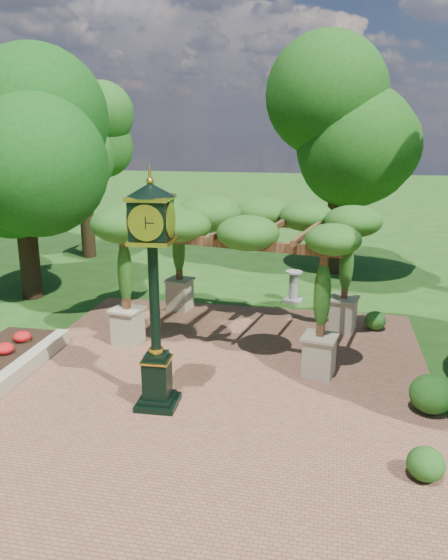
# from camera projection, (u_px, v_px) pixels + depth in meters

# --- Properties ---
(ground) EXTENTS (120.00, 120.00, 0.00)m
(ground) POSITION_uv_depth(u_px,v_px,m) (201.00, 413.00, 11.40)
(ground) COLOR #1E4714
(ground) RESTS_ON ground
(brick_plaza) EXTENTS (10.00, 12.00, 0.04)m
(brick_plaza) POSITION_uv_depth(u_px,v_px,m) (211.00, 390.00, 12.34)
(brick_plaza) COLOR brown
(brick_plaza) RESTS_ON ground
(border_wall) EXTENTS (0.35, 5.00, 0.40)m
(border_wall) POSITION_uv_depth(u_px,v_px,m) (14.00, 375.00, 12.67)
(border_wall) COLOR #C6B793
(border_wall) RESTS_ON ground
(pedestal_clock) EXTENTS (0.99, 0.99, 4.81)m
(pedestal_clock) POSITION_uv_depth(u_px,v_px,m) (153.00, 277.00, 10.87)
(pedestal_clock) COLOR black
(pedestal_clock) RESTS_ON brick_plaza
(pergola) EXTENTS (6.73, 4.92, 3.85)m
(pergola) POSITION_uv_depth(u_px,v_px,m) (239.00, 228.00, 14.58)
(pergola) COLOR tan
(pergola) RESTS_ON brick_plaza
(sundial) EXTENTS (0.69, 0.69, 1.07)m
(sundial) POSITION_uv_depth(u_px,v_px,m) (293.00, 288.00, 18.48)
(sundial) COLOR gray
(sundial) RESTS_ON ground
(shrub_front) EXTENTS (0.74, 0.74, 0.57)m
(shrub_front) POSITION_uv_depth(u_px,v_px,m) (426.00, 464.00, 9.15)
(shrub_front) COLOR #1F4E16
(shrub_front) RESTS_ON brick_plaza
(shrub_mid) EXTENTS (1.10, 1.10, 0.81)m
(shrub_mid) POSITION_uv_depth(u_px,v_px,m) (432.00, 394.00, 11.27)
(shrub_mid) COLOR #205217
(shrub_mid) RESTS_ON brick_plaza
(shrub_back) EXTENTS (0.75, 0.75, 0.55)m
(shrub_back) POSITION_uv_depth(u_px,v_px,m) (375.00, 320.00, 15.90)
(shrub_back) COLOR #29651D
(shrub_back) RESTS_ON brick_plaza
(tree_west_near) EXTENTS (4.51, 4.51, 7.98)m
(tree_west_near) POSITION_uv_depth(u_px,v_px,m) (17.00, 136.00, 17.58)
(tree_west_near) COLOR black
(tree_west_near) RESTS_ON ground
(tree_west_far) EXTENTS (3.18, 3.18, 7.58)m
(tree_west_far) POSITION_uv_depth(u_px,v_px,m) (82.00, 140.00, 23.64)
(tree_west_far) COLOR #2F2112
(tree_west_far) RESTS_ON ground
(tree_north) EXTENTS (4.17, 4.17, 8.20)m
(tree_north) POSITION_uv_depth(u_px,v_px,m) (341.00, 130.00, 20.85)
(tree_north) COLOR #312013
(tree_north) RESTS_ON ground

